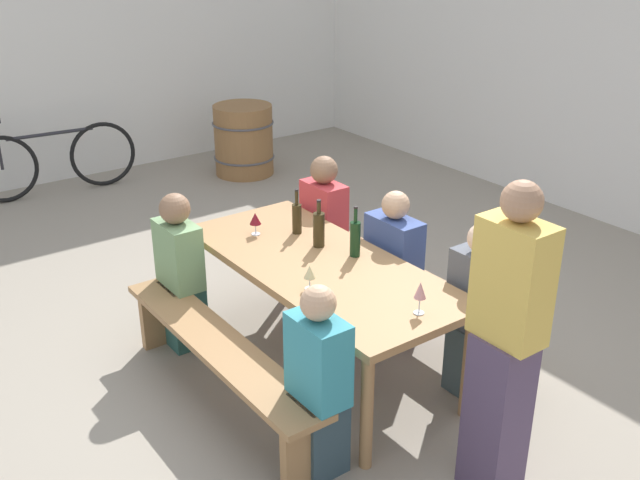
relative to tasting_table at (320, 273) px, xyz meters
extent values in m
plane|color=gray|center=(0.00, 0.00, -0.67)|extent=(24.00, 24.00, 0.00)
cube|color=silver|center=(-4.79, 0.00, 0.93)|extent=(0.20, 7.94, 3.20)
cube|color=#9E7247|center=(0.00, 0.00, 0.05)|extent=(2.02, 0.88, 0.05)
cylinder|color=#9E7247|center=(-0.93, -0.38, -0.32)|extent=(0.07, 0.07, 0.70)
cylinder|color=#9E7247|center=(0.93, -0.38, -0.32)|extent=(0.07, 0.07, 0.70)
cylinder|color=#9E7247|center=(-0.93, 0.38, -0.32)|extent=(0.07, 0.07, 0.70)
cylinder|color=#9E7247|center=(0.93, 0.38, -0.32)|extent=(0.07, 0.07, 0.70)
cube|color=#9E7247|center=(0.00, -0.74, -0.24)|extent=(1.92, 0.30, 0.04)
cube|color=#9E7247|center=(-0.86, -0.74, -0.47)|extent=(0.06, 0.24, 0.41)
cube|color=#9E7247|center=(0.86, -0.74, -0.47)|extent=(0.06, 0.24, 0.41)
cube|color=#9E7247|center=(0.00, 0.74, -0.24)|extent=(1.92, 0.30, 0.04)
cube|color=#9E7247|center=(-0.86, 0.74, -0.47)|extent=(0.06, 0.24, 0.41)
cube|color=#9E7247|center=(0.86, 0.74, -0.47)|extent=(0.06, 0.24, 0.41)
cylinder|color=#143319|center=(0.05, 0.23, 0.19)|extent=(0.07, 0.07, 0.23)
cylinder|color=#143319|center=(0.05, 0.23, 0.35)|extent=(0.02, 0.02, 0.09)
cylinder|color=black|center=(0.05, 0.23, 0.40)|extent=(0.03, 0.03, 0.01)
cylinder|color=#332814|center=(-0.46, 0.15, 0.18)|extent=(0.06, 0.06, 0.20)
cylinder|color=#332814|center=(-0.46, 0.15, 0.33)|extent=(0.02, 0.02, 0.10)
cylinder|color=black|center=(-0.46, 0.15, 0.38)|extent=(0.02, 0.02, 0.01)
cylinder|color=#332814|center=(-0.20, 0.14, 0.19)|extent=(0.08, 0.08, 0.23)
cylinder|color=#332814|center=(-0.20, 0.14, 0.34)|extent=(0.03, 0.03, 0.08)
cylinder|color=black|center=(-0.20, 0.14, 0.39)|extent=(0.03, 0.03, 0.01)
cylinder|color=silver|center=(0.83, 0.05, 0.08)|extent=(0.06, 0.06, 0.01)
cylinder|color=silver|center=(0.83, 0.05, 0.13)|extent=(0.01, 0.01, 0.09)
cone|color=#D18C93|center=(0.83, 0.05, 0.22)|extent=(0.07, 0.07, 0.09)
cylinder|color=silver|center=(0.25, -0.26, 0.08)|extent=(0.06, 0.06, 0.01)
cylinder|color=silver|center=(0.25, -0.26, 0.11)|extent=(0.01, 0.01, 0.07)
cone|color=beige|center=(0.25, -0.26, 0.19)|extent=(0.07, 0.07, 0.08)
cylinder|color=silver|center=(-0.60, -0.09, 0.08)|extent=(0.06, 0.06, 0.01)
cylinder|color=silver|center=(-0.60, -0.09, 0.12)|extent=(0.01, 0.01, 0.07)
cone|color=maroon|center=(-0.60, -0.09, 0.19)|extent=(0.08, 0.08, 0.08)
cube|color=#28534A|center=(-0.78, -0.59, -0.45)|extent=(0.27, 0.24, 0.45)
cube|color=#729966|center=(-0.78, -0.59, 0.00)|extent=(0.36, 0.20, 0.45)
sphere|color=#846047|center=(-0.78, -0.59, 0.32)|extent=(0.20, 0.20, 0.20)
cube|color=#2F444E|center=(0.79, -0.59, -0.45)|extent=(0.25, 0.24, 0.45)
cube|color=teal|center=(0.79, -0.59, 0.01)|extent=(0.33, 0.20, 0.46)
sphere|color=tan|center=(0.79, -0.59, 0.33)|extent=(0.18, 0.18, 0.18)
cube|color=#3A283B|center=(-0.76, 0.59, -0.45)|extent=(0.26, 0.24, 0.45)
cube|color=#C6383D|center=(-0.76, 0.59, 0.02)|extent=(0.35, 0.20, 0.48)
sphere|color=#846047|center=(-0.76, 0.59, 0.36)|extent=(0.20, 0.20, 0.20)
cube|color=#523670|center=(0.02, 0.59, -0.45)|extent=(0.30, 0.24, 0.45)
cube|color=#384C8C|center=(0.02, 0.59, 0.01)|extent=(0.39, 0.20, 0.46)
sphere|color=tan|center=(0.02, 0.59, 0.33)|extent=(0.19, 0.19, 0.19)
cube|color=#3E4E51|center=(0.77, 0.59, -0.45)|extent=(0.24, 0.24, 0.45)
cube|color=#4C515B|center=(0.77, 0.59, 0.02)|extent=(0.32, 0.20, 0.49)
sphere|color=beige|center=(0.77, 0.59, 0.36)|extent=(0.18, 0.18, 0.18)
cube|color=#503F5B|center=(1.42, 0.05, -0.23)|extent=(0.26, 0.24, 0.89)
cube|color=gold|center=(1.42, 0.05, 0.51)|extent=(0.34, 0.20, 0.60)
sphere|color=#A87A5B|center=(1.42, 0.05, 0.90)|extent=(0.19, 0.19, 0.19)
cylinder|color=olive|center=(-3.69, 1.63, -0.28)|extent=(0.66, 0.66, 0.79)
torus|color=#4C4C51|center=(-3.69, 1.63, -0.08)|extent=(0.69, 0.69, 0.02)
torus|color=#4C4C51|center=(-3.69, 1.63, -0.48)|extent=(0.69, 0.69, 0.02)
torus|color=black|center=(-4.23, 0.19, -0.32)|extent=(0.11, 0.70, 0.70)
torus|color=black|center=(-4.33, -0.83, -0.32)|extent=(0.11, 0.70, 0.70)
cylinder|color=#26262B|center=(-4.28, -0.32, -0.02)|extent=(0.12, 0.87, 0.04)
camera|label=1|loc=(3.33, -2.43, 2.05)|focal=41.45mm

